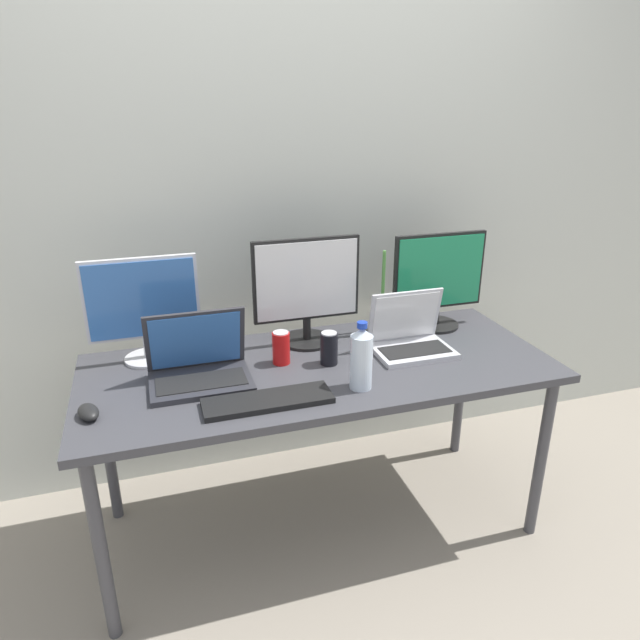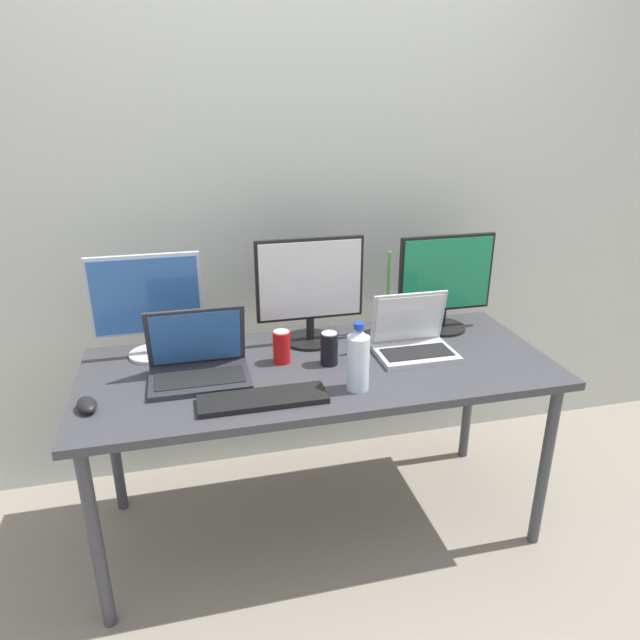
{
  "view_description": "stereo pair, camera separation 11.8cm",
  "coord_description": "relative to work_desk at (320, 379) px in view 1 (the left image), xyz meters",
  "views": [
    {
      "loc": [
        -0.57,
        -1.83,
        1.68
      ],
      "look_at": [
        0.0,
        0.0,
        0.92
      ],
      "focal_mm": 32.0,
      "sensor_mm": 36.0,
      "label": 1
    },
    {
      "loc": [
        -0.46,
        -1.87,
        1.68
      ],
      "look_at": [
        0.0,
        0.0,
        0.92
      ],
      "focal_mm": 32.0,
      "sensor_mm": 36.0,
      "label": 2
    }
  ],
  "objects": [
    {
      "name": "mouse_by_keyboard",
      "position": [
        -0.8,
        -0.14,
        0.08
      ],
      "size": [
        0.09,
        0.12,
        0.04
      ],
      "primitive_type": "ellipsoid",
      "rotation": [
        0.0,
        0.0,
        0.31
      ],
      "color": "black",
      "rests_on": "work_desk"
    },
    {
      "name": "water_bottle",
      "position": [
        0.08,
        -0.21,
        0.17
      ],
      "size": [
        0.08,
        0.08,
        0.24
      ],
      "color": "silver",
      "rests_on": "work_desk"
    },
    {
      "name": "monitor_left",
      "position": [
        -0.61,
        0.24,
        0.28
      ],
      "size": [
        0.41,
        0.18,
        0.4
      ],
      "color": "silver",
      "rests_on": "work_desk"
    },
    {
      "name": "bamboo_vase",
      "position": [
        0.35,
        0.25,
        0.13
      ],
      "size": [
        0.08,
        0.08,
        0.35
      ],
      "color": "#B2D1B7",
      "rests_on": "work_desk"
    },
    {
      "name": "ground_plane",
      "position": [
        0.0,
        0.0,
        -0.68
      ],
      "size": [
        16.0,
        16.0,
        0.0
      ],
      "primitive_type": "plane",
      "color": "gray"
    },
    {
      "name": "laptop_secondary",
      "position": [
        0.38,
        0.02,
        0.12
      ],
      "size": [
        0.3,
        0.22,
        0.23
      ],
      "color": "silver",
      "rests_on": "work_desk"
    },
    {
      "name": "keyboard_main",
      "position": [
        -0.25,
        -0.22,
        0.07
      ],
      "size": [
        0.42,
        0.13,
        0.02
      ],
      "primitive_type": "cube",
      "rotation": [
        0.0,
        0.0,
        -0.0
      ],
      "color": "black",
      "rests_on": "work_desk"
    },
    {
      "name": "wall_back",
      "position": [
        0.0,
        0.59,
        0.62
      ],
      "size": [
        7.0,
        0.08,
        2.6
      ],
      "primitive_type": "cube",
      "color": "silver",
      "rests_on": "ground"
    },
    {
      "name": "work_desk",
      "position": [
        0.0,
        0.0,
        0.0
      ],
      "size": [
        1.75,
        0.73,
        0.74
      ],
      "color": "#424247",
      "rests_on": "ground"
    },
    {
      "name": "monitor_center",
      "position": [
        0.01,
        0.22,
        0.29
      ],
      "size": [
        0.43,
        0.21,
        0.43
      ],
      "color": "black",
      "rests_on": "work_desk"
    },
    {
      "name": "monitor_right",
      "position": [
        0.6,
        0.22,
        0.28
      ],
      "size": [
        0.41,
        0.2,
        0.41
      ],
      "color": "black",
      "rests_on": "work_desk"
    },
    {
      "name": "soda_can_near_keyboard",
      "position": [
        -0.13,
        0.06,
        0.12
      ],
      "size": [
        0.07,
        0.07,
        0.13
      ],
      "color": "red",
      "rests_on": "work_desk"
    },
    {
      "name": "laptop_silver",
      "position": [
        -0.44,
        0.01,
        0.12
      ],
      "size": [
        0.35,
        0.25,
        0.25
      ],
      "color": "#2D2D33",
      "rests_on": "work_desk"
    },
    {
      "name": "soda_can_by_laptop",
      "position": [
        0.04,
        0.0,
        0.12
      ],
      "size": [
        0.07,
        0.07,
        0.13
      ],
      "color": "black",
      "rests_on": "work_desk"
    }
  ]
}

